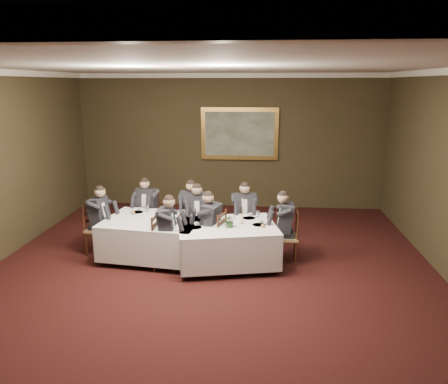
% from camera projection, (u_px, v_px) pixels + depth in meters
% --- Properties ---
extents(ground, '(10.00, 10.00, 0.00)m').
position_uv_depth(ground, '(206.00, 289.00, 7.09)').
color(ground, black).
rests_on(ground, ground).
extents(ceiling, '(8.00, 10.00, 0.10)m').
position_uv_depth(ceiling, '(204.00, 65.00, 6.24)').
color(ceiling, silver).
rests_on(ceiling, back_wall).
extents(back_wall, '(8.00, 0.10, 3.50)m').
position_uv_depth(back_wall, '(230.00, 142.00, 11.49)').
color(back_wall, '#38311C').
rests_on(back_wall, ground).
extents(crown_molding, '(8.00, 10.00, 0.12)m').
position_uv_depth(crown_molding, '(204.00, 69.00, 6.25)').
color(crown_molding, white).
rests_on(crown_molding, back_wall).
extents(table_main, '(2.01, 1.70, 0.67)m').
position_uv_depth(table_main, '(227.00, 241.00, 7.94)').
color(table_main, '#33190E').
rests_on(table_main, ground).
extents(table_second, '(1.97, 1.59, 0.67)m').
position_uv_depth(table_second, '(154.00, 235.00, 8.27)').
color(table_second, '#33190E').
rests_on(table_second, ground).
extents(chair_main_backleft, '(0.48, 0.46, 1.00)m').
position_uv_depth(chair_main_backleft, '(198.00, 235.00, 8.79)').
color(chair_main_backleft, '#997C4E').
rests_on(chair_main_backleft, ground).
extents(diner_main_backleft, '(0.45, 0.52, 1.35)m').
position_uv_depth(diner_main_backleft, '(198.00, 224.00, 8.72)').
color(diner_main_backleft, black).
rests_on(diner_main_backleft, chair_main_backleft).
extents(chair_main_backright, '(0.48, 0.46, 1.00)m').
position_uv_depth(chair_main_backright, '(244.00, 233.00, 8.91)').
color(chair_main_backright, '#997C4E').
rests_on(chair_main_backright, ground).
extents(diner_main_backright, '(0.45, 0.52, 1.35)m').
position_uv_depth(diner_main_backright, '(244.00, 222.00, 8.84)').
color(diner_main_backright, black).
rests_on(diner_main_backright, chair_main_backright).
extents(chair_main_endleft, '(0.42, 0.44, 1.00)m').
position_uv_depth(chair_main_endleft, '(166.00, 253.00, 7.84)').
color(chair_main_endleft, '#997C4E').
rests_on(chair_main_endleft, ground).
extents(diner_main_endleft, '(0.48, 0.42, 1.35)m').
position_uv_depth(diner_main_endleft, '(166.00, 241.00, 7.78)').
color(diner_main_endleft, black).
rests_on(diner_main_endleft, chair_main_endleft).
extents(chair_main_endright, '(0.42, 0.44, 1.00)m').
position_uv_depth(chair_main_endright, '(286.00, 247.00, 8.12)').
color(chair_main_endright, '#997C4E').
rests_on(chair_main_endright, ground).
extents(diner_main_endright, '(0.48, 0.42, 1.35)m').
position_uv_depth(diner_main_endright, '(286.00, 236.00, 8.06)').
color(diner_main_endright, black).
rests_on(diner_main_endright, chair_main_endright).
extents(chair_sec_backleft, '(0.52, 0.51, 1.00)m').
position_uv_depth(chair_sec_backleft, '(149.00, 226.00, 9.30)').
color(chair_sec_backleft, '#997C4E').
rests_on(chair_sec_backleft, ground).
extents(diner_sec_backleft, '(0.50, 0.56, 1.35)m').
position_uv_depth(diner_sec_backleft, '(148.00, 216.00, 9.23)').
color(diner_sec_backleft, black).
rests_on(diner_sec_backleft, chair_sec_backleft).
extents(chair_sec_backright, '(0.45, 0.43, 1.00)m').
position_uv_depth(chair_sec_backright, '(193.00, 229.00, 9.10)').
color(chair_sec_backright, '#997C4E').
rests_on(chair_sec_backright, ground).
extents(diner_sec_backright, '(0.43, 0.49, 1.35)m').
position_uv_depth(diner_sec_backright, '(192.00, 219.00, 9.03)').
color(diner_sec_backright, black).
rests_on(diner_sec_backright, chair_sec_backright).
extents(chair_sec_endright, '(0.53, 0.54, 1.00)m').
position_uv_depth(chair_sec_endright, '(213.00, 248.00, 8.08)').
color(chair_sec_endright, '#997C4E').
rests_on(chair_sec_endright, ground).
extents(diner_sec_endright, '(0.57, 0.52, 1.35)m').
position_uv_depth(diner_sec_endright, '(212.00, 236.00, 8.03)').
color(diner_sec_endright, black).
rests_on(diner_sec_endright, chair_sec_endright).
extents(chair_sec_endleft, '(0.48, 0.50, 1.00)m').
position_uv_depth(chair_sec_endleft, '(99.00, 239.00, 8.55)').
color(chair_sec_endleft, '#997C4E').
rests_on(chair_sec_endleft, ground).
extents(diner_sec_endleft, '(0.53, 0.46, 1.35)m').
position_uv_depth(diner_sec_endleft, '(99.00, 228.00, 8.49)').
color(diner_sec_endleft, black).
rests_on(diner_sec_endleft, chair_sec_endleft).
extents(centerpiece, '(0.24, 0.22, 0.26)m').
position_uv_depth(centerpiece, '(230.00, 220.00, 7.72)').
color(centerpiece, '#2D5926').
rests_on(centerpiece, table_main).
extents(candlestick, '(0.07, 0.07, 0.49)m').
position_uv_depth(candlestick, '(242.00, 214.00, 7.91)').
color(candlestick, '#A98933').
rests_on(candlestick, table_main).
extents(place_setting_table_main, '(0.33, 0.31, 0.14)m').
position_uv_depth(place_setting_table_main, '(202.00, 218.00, 8.17)').
color(place_setting_table_main, white).
rests_on(place_setting_table_main, table_main).
extents(place_setting_table_second, '(0.33, 0.31, 0.14)m').
position_uv_depth(place_setting_table_second, '(140.00, 210.00, 8.67)').
color(place_setting_table_second, white).
rests_on(place_setting_table_second, table_second).
extents(painting, '(2.01, 0.09, 1.35)m').
position_uv_depth(painting, '(240.00, 134.00, 11.36)').
color(painting, gold).
rests_on(painting, back_wall).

